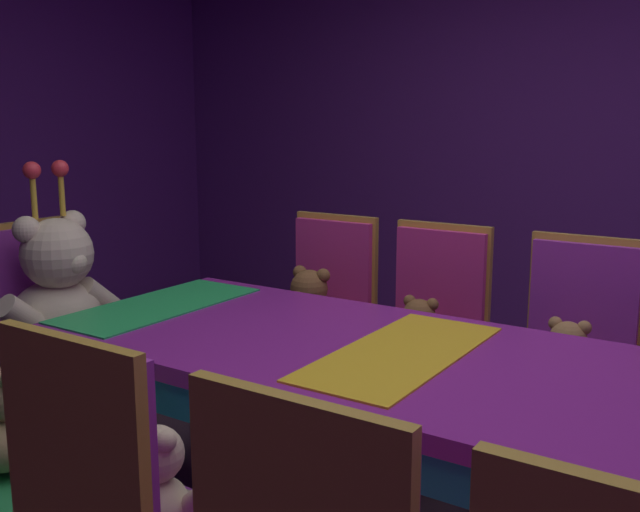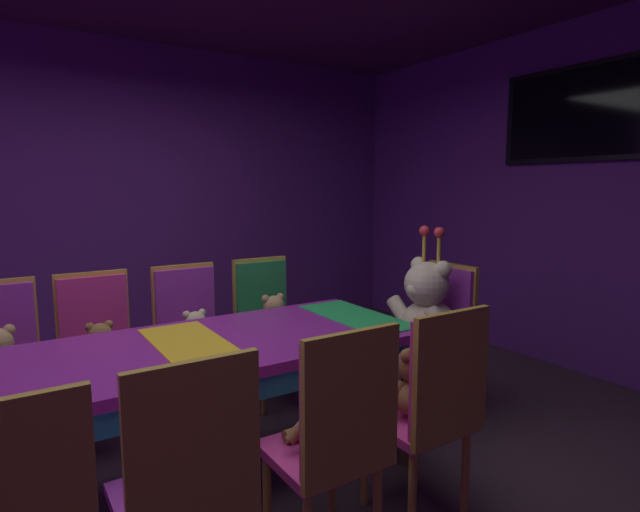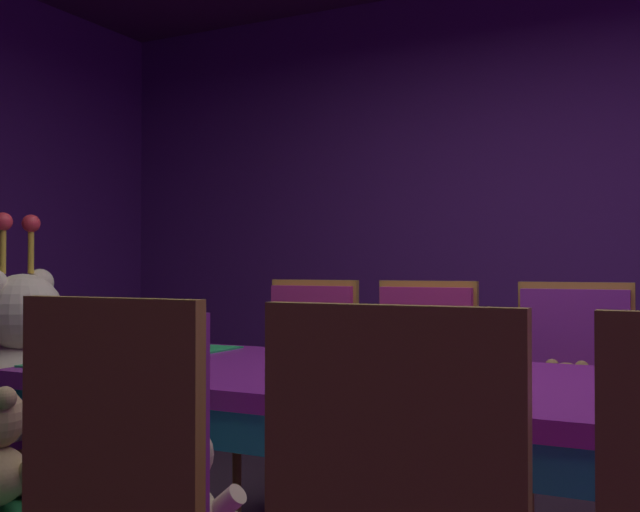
{
  "view_description": "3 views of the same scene",
  "coord_description": "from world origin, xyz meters",
  "px_view_note": "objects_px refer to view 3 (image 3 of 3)",
  "views": [
    {
      "loc": [
        -1.77,
        -0.88,
        1.4
      ],
      "look_at": [
        0.05,
        0.31,
        0.98
      ],
      "focal_mm": 40.34,
      "sensor_mm": 36.0,
      "label": 1
    },
    {
      "loc": [
        2.28,
        -0.74,
        1.48
      ],
      "look_at": [
        -0.12,
        0.8,
        1.09
      ],
      "focal_mm": 28.35,
      "sensor_mm": 36.0,
      "label": 2
    },
    {
      "loc": [
        -1.96,
        -0.7,
        1.04
      ],
      "look_at": [
        0.12,
        0.36,
        1.08
      ],
      "focal_mm": 41.94,
      "sensor_mm": 36.0,
      "label": 3
    }
  ],
  "objects_px": {
    "chair_left_2": "(137,500)",
    "chair_right_1": "(572,391)",
    "teddy_right_1": "(566,405)",
    "king_teddy_bear": "(24,357)",
    "teddy_right_3": "(289,377)",
    "chair_right_3": "(306,372)",
    "banquet_table": "(417,407)",
    "teddy_right_2": "(409,392)",
    "teddy_left_2": "(183,492)",
    "chair_right_2": "(422,380)"
  },
  "relations": [
    {
      "from": "banquet_table",
      "to": "chair_left_2",
      "type": "distance_m",
      "value": 0.89
    },
    {
      "from": "teddy_right_1",
      "to": "teddy_right_3",
      "type": "distance_m",
      "value": 1.08
    },
    {
      "from": "chair_left_2",
      "to": "teddy_left_2",
      "type": "relative_size",
      "value": 3.5
    },
    {
      "from": "banquet_table",
      "to": "chair_left_2",
      "type": "xyz_separation_m",
      "value": [
        -0.85,
        0.26,
        -0.06
      ]
    },
    {
      "from": "banquet_table",
      "to": "teddy_right_1",
      "type": "height_order",
      "value": "banquet_table"
    },
    {
      "from": "banquet_table",
      "to": "teddy_right_1",
      "type": "xyz_separation_m",
      "value": [
        0.68,
        -0.29,
        -0.08
      ]
    },
    {
      "from": "teddy_left_2",
      "to": "chair_right_1",
      "type": "bearing_deg",
      "value": -19.87
    },
    {
      "from": "banquet_table",
      "to": "teddy_right_2",
      "type": "height_order",
      "value": "banquet_table"
    },
    {
      "from": "chair_right_3",
      "to": "banquet_table",
      "type": "bearing_deg",
      "value": 43.58
    },
    {
      "from": "banquet_table",
      "to": "chair_right_2",
      "type": "relative_size",
      "value": 2.32
    },
    {
      "from": "chair_left_2",
      "to": "chair_right_1",
      "type": "xyz_separation_m",
      "value": [
        1.67,
        -0.55,
        0.0
      ]
    },
    {
      "from": "chair_right_2",
      "to": "teddy_right_3",
      "type": "relative_size",
      "value": 2.88
    },
    {
      "from": "chair_right_1",
      "to": "teddy_right_3",
      "type": "xyz_separation_m",
      "value": [
        -0.14,
        1.08,
        0.0
      ]
    },
    {
      "from": "chair_right_2",
      "to": "king_teddy_bear",
      "type": "distance_m",
      "value": 1.5
    },
    {
      "from": "chair_left_2",
      "to": "chair_right_1",
      "type": "height_order",
      "value": "same"
    },
    {
      "from": "chair_right_1",
      "to": "teddy_right_2",
      "type": "height_order",
      "value": "chair_right_1"
    },
    {
      "from": "banquet_table",
      "to": "king_teddy_bear",
      "type": "relative_size",
      "value": 2.93
    },
    {
      "from": "teddy_right_2",
      "to": "chair_right_1",
      "type": "bearing_deg",
      "value": 103.34
    },
    {
      "from": "teddy_right_1",
      "to": "teddy_right_2",
      "type": "distance_m",
      "value": 0.57
    },
    {
      "from": "banquet_table",
      "to": "teddy_right_3",
      "type": "xyz_separation_m",
      "value": [
        0.68,
        0.79,
        -0.06
      ]
    },
    {
      "from": "teddy_right_1",
      "to": "teddy_right_3",
      "type": "bearing_deg",
      "value": -89.86
    },
    {
      "from": "chair_left_2",
      "to": "king_teddy_bear",
      "type": "bearing_deg",
      "value": 56.18
    },
    {
      "from": "chair_right_2",
      "to": "chair_right_3",
      "type": "distance_m",
      "value": 0.51
    },
    {
      "from": "teddy_right_3",
      "to": "king_teddy_bear",
      "type": "distance_m",
      "value": 1.01
    },
    {
      "from": "teddy_right_1",
      "to": "chair_right_1",
      "type": "bearing_deg",
      "value": -180.0
    },
    {
      "from": "teddy_left_2",
      "to": "chair_right_3",
      "type": "xyz_separation_m",
      "value": [
        1.53,
        0.53,
        0.02
      ]
    },
    {
      "from": "king_teddy_bear",
      "to": "teddy_right_1",
      "type": "bearing_deg",
      "value": 20.58
    },
    {
      "from": "banquet_table",
      "to": "chair_right_2",
      "type": "height_order",
      "value": "chair_right_2"
    },
    {
      "from": "chair_right_1",
      "to": "king_teddy_bear",
      "type": "bearing_deg",
      "value": -65.59
    },
    {
      "from": "chair_left_2",
      "to": "teddy_right_3",
      "type": "xyz_separation_m",
      "value": [
        1.53,
        0.53,
        0.0
      ]
    },
    {
      "from": "king_teddy_bear",
      "to": "chair_right_2",
      "type": "bearing_deg",
      "value": 33.67
    },
    {
      "from": "chair_left_2",
      "to": "teddy_right_1",
      "type": "relative_size",
      "value": 3.53
    },
    {
      "from": "banquet_table",
      "to": "teddy_left_2",
      "type": "distance_m",
      "value": 0.76
    },
    {
      "from": "chair_left_2",
      "to": "teddy_right_2",
      "type": "distance_m",
      "value": 1.54
    },
    {
      "from": "teddy_right_1",
      "to": "chair_right_2",
      "type": "xyz_separation_m",
      "value": [
        0.15,
        0.57,
        0.03
      ]
    },
    {
      "from": "chair_right_1",
      "to": "king_teddy_bear",
      "type": "relative_size",
      "value": 1.26
    },
    {
      "from": "banquet_table",
      "to": "chair_right_2",
      "type": "bearing_deg",
      "value": 18.32
    },
    {
      "from": "chair_right_1",
      "to": "teddy_right_1",
      "type": "xyz_separation_m",
      "value": [
        -0.14,
        -0.0,
        -0.03
      ]
    },
    {
      "from": "chair_left_2",
      "to": "chair_right_1",
      "type": "relative_size",
      "value": 1.0
    },
    {
      "from": "chair_right_3",
      "to": "chair_right_1",
      "type": "bearing_deg",
      "value": 89.92
    },
    {
      "from": "teddy_right_2",
      "to": "banquet_table",
      "type": "bearing_deg",
      "value": 21.77
    },
    {
      "from": "chair_right_1",
      "to": "chair_right_2",
      "type": "relative_size",
      "value": 1.0
    },
    {
      "from": "teddy_right_1",
      "to": "chair_right_2",
      "type": "distance_m",
      "value": 0.59
    },
    {
      "from": "chair_right_1",
      "to": "king_teddy_bear",
      "type": "xyz_separation_m",
      "value": [
        -0.82,
        1.82,
        0.11
      ]
    },
    {
      "from": "teddy_right_3",
      "to": "teddy_right_1",
      "type": "bearing_deg",
      "value": 90.14
    },
    {
      "from": "teddy_left_2",
      "to": "teddy_right_2",
      "type": "distance_m",
      "value": 1.39
    },
    {
      "from": "banquet_table",
      "to": "chair_right_1",
      "type": "distance_m",
      "value": 0.88
    },
    {
      "from": "banquet_table",
      "to": "chair_right_1",
      "type": "relative_size",
      "value": 2.32
    },
    {
      "from": "chair_right_3",
      "to": "teddy_right_3",
      "type": "bearing_deg",
      "value": -0.0
    },
    {
      "from": "teddy_left_2",
      "to": "teddy_right_3",
      "type": "distance_m",
      "value": 1.48
    }
  ]
}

